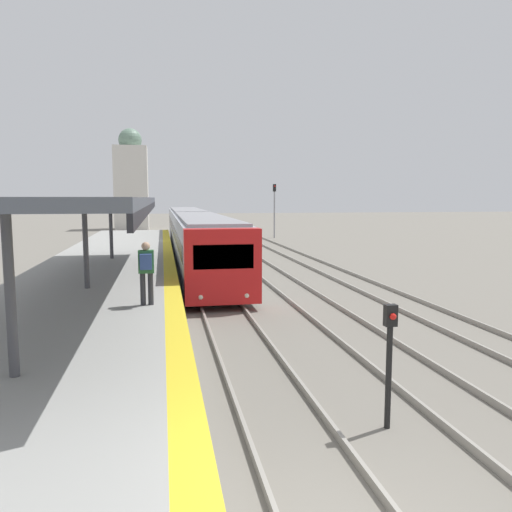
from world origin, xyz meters
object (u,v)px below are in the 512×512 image
(signal_mast_far, at_px, (274,204))
(signal_post_near, at_px, (389,353))
(person_on_platform, at_px, (146,268))
(train_near, at_px, (193,231))

(signal_mast_far, bearing_deg, signal_post_near, -100.01)
(person_on_platform, relative_size, signal_mast_far, 0.32)
(person_on_platform, distance_m, signal_post_near, 7.07)
(signal_post_near, bearing_deg, person_on_platform, 125.56)
(person_on_platform, bearing_deg, signal_mast_far, 71.86)
(person_on_platform, relative_size, signal_post_near, 0.79)
(person_on_platform, xyz_separation_m, train_near, (2.41, 19.89, -0.39))
(signal_post_near, xyz_separation_m, signal_mast_far, (6.96, 39.43, 1.94))
(person_on_platform, distance_m, train_near, 20.04)
(signal_post_near, height_order, signal_mast_far, signal_mast_far)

